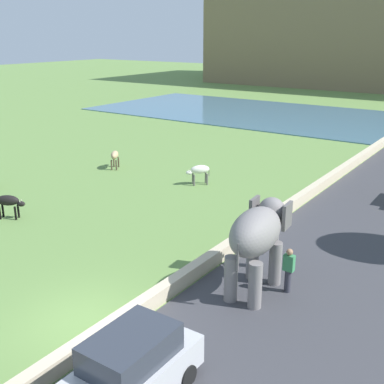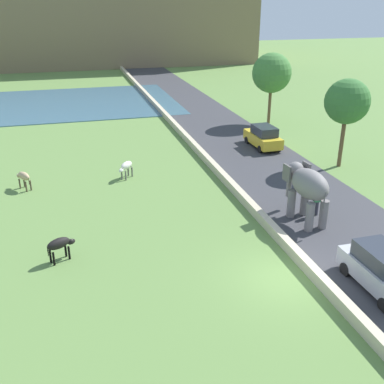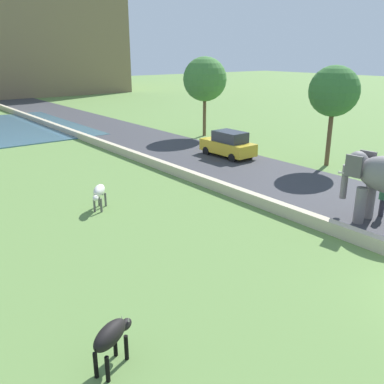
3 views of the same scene
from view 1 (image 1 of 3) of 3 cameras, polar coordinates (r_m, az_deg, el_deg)
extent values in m
plane|color=#608442|center=(15.50, -12.78, -14.74)|extent=(220.00, 220.00, 0.00)
cube|color=beige|center=(29.04, 15.87, 1.46)|extent=(0.40, 110.00, 0.53)
cube|color=#426B84|center=(53.51, 7.88, 9.24)|extent=(36.00, 18.00, 0.08)
ellipsoid|color=slate|center=(15.74, 7.51, -4.66)|extent=(1.62, 2.81, 1.50)
cylinder|color=slate|center=(17.22, 7.16, -7.81)|extent=(0.44, 0.44, 1.60)
cylinder|color=slate|center=(16.95, 9.80, -8.38)|extent=(0.44, 0.44, 1.60)
cylinder|color=slate|center=(15.79, 4.61, -10.28)|extent=(0.44, 0.44, 1.60)
cylinder|color=slate|center=(15.50, 7.46, -10.97)|extent=(0.44, 0.44, 1.60)
ellipsoid|color=slate|center=(16.90, 9.41, -2.43)|extent=(1.07, 0.98, 1.10)
cube|color=#575454|center=(16.97, 7.36, -2.10)|extent=(0.18, 0.71, 0.90)
cube|color=#575454|center=(16.58, 11.18, -2.80)|extent=(0.18, 0.71, 0.90)
cylinder|color=slate|center=(17.64, 9.82, -4.65)|extent=(0.28, 0.28, 1.50)
cone|color=silver|center=(17.48, 9.14, -3.23)|extent=(0.17, 0.57, 0.17)
cone|color=silver|center=(17.35, 10.50, -3.49)|extent=(0.17, 0.57, 0.17)
cylinder|color=#575454|center=(14.77, 5.44, -7.67)|extent=(0.08, 0.08, 0.90)
cylinder|color=#33333D|center=(16.69, 11.24, -10.38)|extent=(0.22, 0.22, 0.85)
cube|color=#388451|center=(16.37, 11.39, -8.21)|extent=(0.36, 0.22, 0.56)
sphere|color=#997051|center=(16.20, 11.47, -6.97)|extent=(0.22, 0.22, 0.22)
cube|color=#B7B7BC|center=(12.07, -7.77, -21.16)|extent=(1.72, 4.01, 0.80)
cube|color=#2D333D|center=(11.73, -7.25, -17.84)|extent=(1.46, 2.21, 0.70)
cylinder|color=black|center=(12.71, -0.59, -20.95)|extent=(0.18, 0.60, 0.60)
cylinder|color=black|center=(13.50, -6.51, -18.37)|extent=(0.18, 0.60, 0.60)
ellipsoid|color=tan|center=(31.33, -9.13, 4.35)|extent=(0.96, 1.16, 0.50)
cylinder|color=#493D2C|center=(31.86, -9.22, 3.52)|extent=(0.10, 0.10, 0.65)
cylinder|color=#493D2C|center=(31.81, -8.68, 3.52)|extent=(0.10, 0.10, 0.65)
cylinder|color=#493D2C|center=(31.13, -9.49, 3.15)|extent=(0.10, 0.10, 0.65)
cylinder|color=#493D2C|center=(31.07, -8.93, 3.15)|extent=(0.10, 0.10, 0.65)
ellipsoid|color=tan|center=(31.97, -8.91, 4.37)|extent=(0.42, 0.47, 0.26)
cone|color=beige|center=(31.94, -9.08, 4.66)|extent=(0.04, 0.04, 0.12)
cone|color=beige|center=(31.91, -8.76, 4.66)|extent=(0.04, 0.04, 0.12)
cylinder|color=#493D2C|center=(30.86, -9.30, 3.75)|extent=(0.04, 0.04, 0.45)
ellipsoid|color=silver|center=(27.60, 0.95, 2.68)|extent=(1.05, 1.12, 0.50)
cylinder|color=#595753|center=(27.52, 0.26, 1.39)|extent=(0.10, 0.10, 0.65)
cylinder|color=#595753|center=(27.81, 0.10, 1.57)|extent=(0.10, 0.10, 0.65)
cylinder|color=#595753|center=(27.72, 1.80, 1.51)|extent=(0.10, 0.10, 0.65)
cylinder|color=#595753|center=(28.00, 1.63, 1.68)|extent=(0.10, 0.10, 0.65)
ellipsoid|color=silver|center=(27.49, -0.32, 2.30)|extent=(0.44, 0.46, 0.26)
cone|color=beige|center=(27.36, -0.28, 2.59)|extent=(0.04, 0.04, 0.12)
cone|color=beige|center=(27.53, -0.37, 2.69)|extent=(0.04, 0.04, 0.12)
cylinder|color=#595753|center=(27.79, 2.03, 2.36)|extent=(0.04, 0.04, 0.45)
ellipsoid|color=black|center=(24.09, -20.96, -0.93)|extent=(1.18, 0.91, 0.50)
cylinder|color=black|center=(24.23, -19.83, -2.13)|extent=(0.10, 0.10, 0.65)
cylinder|color=black|center=(23.97, -20.14, -2.38)|extent=(0.10, 0.10, 0.65)
cylinder|color=black|center=(24.57, -21.45, -2.04)|extent=(0.10, 0.10, 0.65)
cylinder|color=black|center=(24.32, -21.77, -2.29)|extent=(0.10, 0.10, 0.65)
ellipsoid|color=black|center=(23.86, -19.56, -1.33)|extent=(0.47, 0.40, 0.26)
cone|color=beige|center=(23.88, -19.51, -0.87)|extent=(0.04, 0.04, 0.12)
cone|color=beige|center=(23.73, -19.70, -1.01)|extent=(0.04, 0.04, 0.12)
camera|label=2|loc=(19.43, -77.72, 12.55)|focal=42.57mm
camera|label=3|loc=(23.19, -42.95, 9.99)|focal=39.25mm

